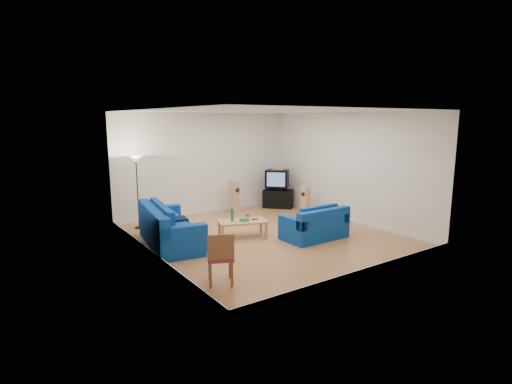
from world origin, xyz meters
TOP-DOWN VIEW (x-y plane):
  - room at (0.00, 0.00)m, footprint 6.01×6.51m
  - sofa_three_seat at (-2.38, 0.68)m, footprint 1.41×2.58m
  - sofa_loveseat at (0.91, -0.94)m, footprint 1.63×0.91m
  - coffee_table at (-0.55, 0.20)m, footprint 1.35×0.98m
  - bottle at (-0.80, 0.31)m, footprint 0.11×0.11m
  - tissue_box at (-0.56, 0.11)m, footprint 0.26×0.20m
  - red_canister at (-0.35, 0.29)m, footprint 0.14×0.14m
  - remote at (-0.23, 0.12)m, footprint 0.18×0.11m
  - tv_stand at (2.37, 2.52)m, footprint 1.08×1.11m
  - av_receiver at (2.39, 2.57)m, footprint 0.57×0.61m
  - television at (2.32, 2.52)m, footprint 0.93×0.93m
  - centre_speaker at (2.41, 2.56)m, footprint 0.36×0.39m
  - speaker_left at (0.73, 2.70)m, footprint 0.26×0.33m
  - speaker_right at (2.45, 1.19)m, footprint 0.31×0.26m
  - floor_lamp at (-2.45, 2.61)m, footprint 0.34×0.34m
  - dining_chair at (-2.48, -2.09)m, footprint 0.63×0.63m

SIDE VIEW (x-z plane):
  - tv_stand at x=2.37m, z-range 0.00..0.61m
  - sofa_loveseat at x=0.91m, z-range -0.10..0.71m
  - sofa_three_seat at x=-2.38m, z-range -0.12..0.82m
  - coffee_table at x=-0.55m, z-range 0.17..0.61m
  - remote at x=-0.23m, z-range 0.44..0.46m
  - speaker_right at x=2.45m, z-range 0.00..0.92m
  - tissue_box at x=-0.56m, z-range 0.44..0.54m
  - red_canister at x=-0.35m, z-range 0.44..0.58m
  - speaker_left at x=0.73m, z-range 0.00..1.03m
  - dining_chair at x=-2.48m, z-range 0.06..1.05m
  - bottle at x=-0.80m, z-range 0.44..0.77m
  - av_receiver at x=2.39m, z-range 0.61..0.72m
  - television at x=2.32m, z-range 0.72..1.31m
  - centre_speaker at x=2.41m, z-range 1.31..1.44m
  - room at x=0.00m, z-range -0.06..3.15m
  - floor_lamp at x=-2.45m, z-range 0.65..2.65m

